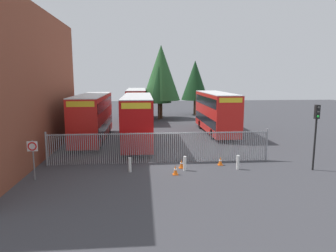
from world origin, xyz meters
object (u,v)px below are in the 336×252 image
bollard_center_front (185,163)px  double_decker_bus_far_back (136,103)px  traffic_light_kerbside (316,125)px  double_decker_bus_behind_fence_right (216,111)px  traffic_cone_near_kerb (181,164)px  bollard_near_right (238,162)px  double_decker_bus_behind_fence_left (93,116)px  speed_limit_sign_post (33,151)px  traffic_cone_mid_forecourt (175,170)px  bollard_near_left (130,165)px  traffic_cone_by_gate (220,161)px  double_decker_bus_near_gate (138,118)px

bollard_center_front → double_decker_bus_far_back: bearing=98.6°
double_decker_bus_far_back → traffic_light_kerbside: double_decker_bus_far_back is taller
double_decker_bus_behind_fence_right → traffic_cone_near_kerb: (-5.37, -12.50, -2.13)m
double_decker_bus_far_back → bollard_near_right: bearing=-73.2°
double_decker_bus_behind_fence_left → traffic_light_kerbside: size_ratio=2.51×
traffic_cone_near_kerb → bollard_center_front: bearing=-75.1°
traffic_light_kerbside → double_decker_bus_behind_fence_left: bearing=146.1°
bollard_center_front → traffic_cone_near_kerb: 0.60m
double_decker_bus_behind_fence_left → speed_limit_sign_post: double_decker_bus_behind_fence_left is taller
bollard_near_right → speed_limit_sign_post: (-12.66, -1.04, 1.30)m
traffic_cone_near_kerb → traffic_light_kerbside: bearing=-7.6°
traffic_cone_mid_forecourt → traffic_light_kerbside: traffic_light_kerbside is taller
bollard_center_front → speed_limit_sign_post: speed_limit_sign_post is taller
double_decker_bus_behind_fence_right → bollard_near_left: 15.84m
double_decker_bus_far_back → bollard_center_front: (3.57, -23.53, -1.95)m
double_decker_bus_behind_fence_right → bollard_center_front: size_ratio=11.38×
double_decker_bus_far_back → traffic_light_kerbside: (11.98, -24.12, 0.56)m
traffic_cone_by_gate → traffic_cone_near_kerb: same height
bollard_near_right → traffic_cone_near_kerb: (-3.67, 0.58, -0.19)m
double_decker_bus_behind_fence_right → bollard_near_right: double_decker_bus_behind_fence_right is taller
speed_limit_sign_post → traffic_light_kerbside: traffic_light_kerbside is taller
traffic_cone_by_gate → speed_limit_sign_post: size_ratio=0.25×
double_decker_bus_near_gate → double_decker_bus_behind_fence_right: 9.63m
traffic_light_kerbside → traffic_cone_near_kerb: bearing=172.4°
double_decker_bus_behind_fence_left → double_decker_bus_far_back: same height
bollard_near_left → bollard_near_right: same height
double_decker_bus_behind_fence_right → speed_limit_sign_post: bearing=-135.5°
double_decker_bus_near_gate → traffic_cone_by_gate: size_ratio=18.32×
traffic_cone_by_gate → traffic_light_kerbside: size_ratio=0.14×
bollard_near_left → traffic_cone_by_gate: bearing=9.1°
double_decker_bus_near_gate → double_decker_bus_behind_fence_left: same height
double_decker_bus_behind_fence_right → traffic_light_kerbside: bearing=-76.9°
double_decker_bus_behind_fence_left → bollard_center_front: size_ratio=11.38×
double_decker_bus_behind_fence_left → traffic_light_kerbside: (15.86, -10.68, 0.56)m
traffic_cone_by_gate → traffic_cone_near_kerb: bearing=-170.6°
bollard_near_left → traffic_cone_near_kerb: size_ratio=1.61×
double_decker_bus_behind_fence_right → traffic_cone_near_kerb: bearing=-113.3°
traffic_cone_mid_forecourt → traffic_cone_near_kerb: size_ratio=1.00×
traffic_cone_near_kerb → double_decker_bus_behind_fence_right: bearing=66.7°
traffic_cone_near_kerb → traffic_cone_mid_forecourt: bearing=-112.4°
double_decker_bus_near_gate → double_decker_bus_behind_fence_left: (-4.30, 1.76, 0.00)m
bollard_near_left → traffic_light_kerbside: size_ratio=0.22×
double_decker_bus_behind_fence_left → traffic_cone_near_kerb: 12.20m
double_decker_bus_near_gate → double_decker_bus_far_back: same height
traffic_cone_near_kerb → traffic_light_kerbside: size_ratio=0.14×
traffic_cone_by_gate → double_decker_bus_far_back: bearing=105.4°
traffic_cone_by_gate → double_decker_bus_near_gate: bearing=128.4°
bollard_near_left → bollard_center_front: 3.56m
double_decker_bus_behind_fence_right → traffic_cone_near_kerb: double_decker_bus_behind_fence_right is taller
double_decker_bus_near_gate → traffic_cone_near_kerb: bearing=-68.8°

